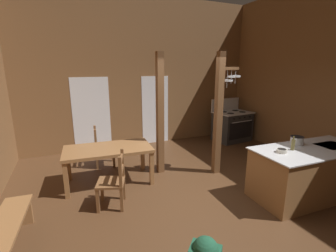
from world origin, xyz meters
TOP-DOWN VIEW (x-y plane):
  - ground_plane at (0.00, 0.00)m, footprint 7.62×7.77m
  - wall_back at (0.00, 3.55)m, footprint 7.62×0.14m
  - glazed_door_back_left at (-1.53, 3.48)m, footprint 1.00×0.01m
  - glazed_panel_back_right at (0.34, 3.48)m, footprint 0.84×0.01m
  - kitchen_island at (1.80, -0.64)m, footprint 2.20×1.04m
  - stove_range at (2.67, 2.71)m, footprint 1.22×0.92m
  - support_post_with_pot_rack at (0.84, 0.87)m, footprint 0.55×0.24m
  - support_post_center at (-0.32, 1.38)m, footprint 0.14×0.14m
  - dining_table at (-1.46, 1.33)m, footprint 1.75×1.01m
  - ladderback_chair_near_window at (-1.46, 2.26)m, footprint 0.48×0.48m
  - ladderback_chair_by_post at (-1.53, 0.41)m, footprint 0.56×0.56m
  - bench_along_left_wall at (-2.98, -0.34)m, footprint 0.49×1.72m
  - stockpot_on_counter at (1.71, -0.37)m, footprint 0.30×0.23m
  - mixing_bowl_on_counter at (1.10, -0.58)m, footprint 0.17×0.17m
  - bottle_tall_on_counter at (1.38, -0.56)m, footprint 0.06×0.06m

SIDE VIEW (x-z plane):
  - ground_plane at x=0.00m, z-range -0.10..0.00m
  - bench_along_left_wall at x=-2.98m, z-range 0.09..0.53m
  - ladderback_chair_near_window at x=-1.46m, z-range -0.02..0.93m
  - ladderback_chair_by_post at x=-1.53m, z-range -0.02..0.93m
  - kitchen_island at x=1.80m, z-range 0.00..0.91m
  - stove_range at x=2.67m, z-range -0.18..1.14m
  - dining_table at x=-1.46m, z-range 0.28..1.02m
  - mixing_bowl_on_counter at x=1.10m, z-range 0.91..0.97m
  - stockpot_on_counter at x=1.71m, z-range 0.91..1.06m
  - bottle_tall_on_counter at x=1.38m, z-range 0.88..1.13m
  - glazed_door_back_left at x=-1.53m, z-range 0.00..2.05m
  - glazed_panel_back_right at x=0.34m, z-range 0.00..2.05m
  - support_post_center at x=-0.32m, z-range 0.00..2.62m
  - support_post_with_pot_rack at x=0.84m, z-range 0.11..2.72m
  - wall_back at x=0.00m, z-range 0.00..4.27m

